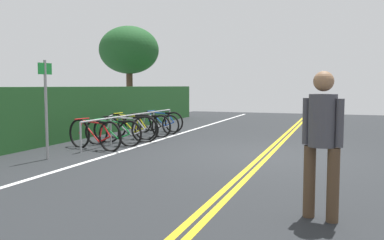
# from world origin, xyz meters

# --- Properties ---
(ground_plane) EXTENTS (29.30, 13.79, 0.05)m
(ground_plane) POSITION_xyz_m (0.00, 0.00, -0.03)
(ground_plane) COLOR #232628
(centre_line_yellow_inner) EXTENTS (26.37, 0.10, 0.00)m
(centre_line_yellow_inner) POSITION_xyz_m (0.00, -0.08, 0.00)
(centre_line_yellow_inner) COLOR gold
(centre_line_yellow_inner) RESTS_ON ground_plane
(centre_line_yellow_outer) EXTENTS (26.37, 0.10, 0.00)m
(centre_line_yellow_outer) POSITION_xyz_m (0.00, 0.08, 0.00)
(centre_line_yellow_outer) COLOR gold
(centre_line_yellow_outer) RESTS_ON ground_plane
(bike_lane_stripe_white) EXTENTS (26.37, 0.12, 0.00)m
(bike_lane_stripe_white) POSITION_xyz_m (0.00, 3.35, 0.00)
(bike_lane_stripe_white) COLOR white
(bike_lane_stripe_white) RESTS_ON ground_plane
(bike_rack) EXTENTS (5.44, 0.05, 0.74)m
(bike_rack) POSITION_xyz_m (1.58, 4.16, 0.55)
(bike_rack) COLOR #9EA0A5
(bike_rack) RESTS_ON ground_plane
(bicycle_0) EXTENTS (0.60, 1.81, 0.78)m
(bicycle_0) POSITION_xyz_m (-0.55, 4.15, 0.37)
(bicycle_0) COLOR black
(bicycle_0) RESTS_ON ground_plane
(bicycle_1) EXTENTS (0.46, 1.73, 0.73)m
(bicycle_1) POSITION_xyz_m (0.19, 4.06, 0.34)
(bicycle_1) COLOR black
(bicycle_1) RESTS_ON ground_plane
(bicycle_2) EXTENTS (0.69, 1.74, 0.79)m
(bicycle_2) POSITION_xyz_m (0.81, 4.01, 0.37)
(bicycle_2) COLOR black
(bicycle_2) RESTS_ON ground_plane
(bicycle_3) EXTENTS (0.46, 1.81, 0.79)m
(bicycle_3) POSITION_xyz_m (1.56, 4.28, 0.37)
(bicycle_3) COLOR black
(bicycle_3) RESTS_ON ground_plane
(bicycle_4) EXTENTS (0.49, 1.79, 0.74)m
(bicycle_4) POSITION_xyz_m (2.28, 4.09, 0.34)
(bicycle_4) COLOR black
(bicycle_4) RESTS_ON ground_plane
(bicycle_5) EXTENTS (0.46, 1.74, 0.68)m
(bicycle_5) POSITION_xyz_m (3.11, 4.13, 0.32)
(bicycle_5) COLOR black
(bicycle_5) RESTS_ON ground_plane
(bicycle_6) EXTENTS (0.46, 1.72, 0.74)m
(bicycle_6) POSITION_xyz_m (3.73, 4.24, 0.34)
(bicycle_6) COLOR black
(bicycle_6) RESTS_ON ground_plane
(pedestrian) EXTENTS (0.32, 0.46, 1.74)m
(pedestrian) POSITION_xyz_m (-4.25, -1.34, 1.00)
(pedestrian) COLOR #4C3826
(pedestrian) RESTS_ON ground_plane
(sign_post_near) EXTENTS (0.36, 0.07, 2.11)m
(sign_post_near) POSITION_xyz_m (-2.08, 4.33, 1.28)
(sign_post_near) COLOR gray
(sign_post_near) RESTS_ON ground_plane
(hedge_backdrop) EXTENTS (14.39, 0.92, 1.54)m
(hedge_backdrop) POSITION_xyz_m (3.08, 6.05, 0.77)
(hedge_backdrop) COLOR #235626
(hedge_backdrop) RESTS_ON ground_plane
(tree_mid) EXTENTS (2.76, 2.76, 4.33)m
(tree_mid) POSITION_xyz_m (7.91, 7.71, 3.20)
(tree_mid) COLOR #473323
(tree_mid) RESTS_ON ground_plane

